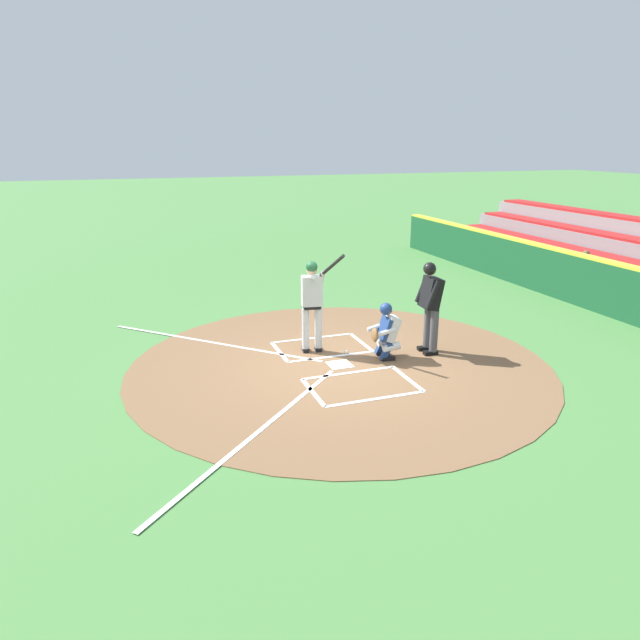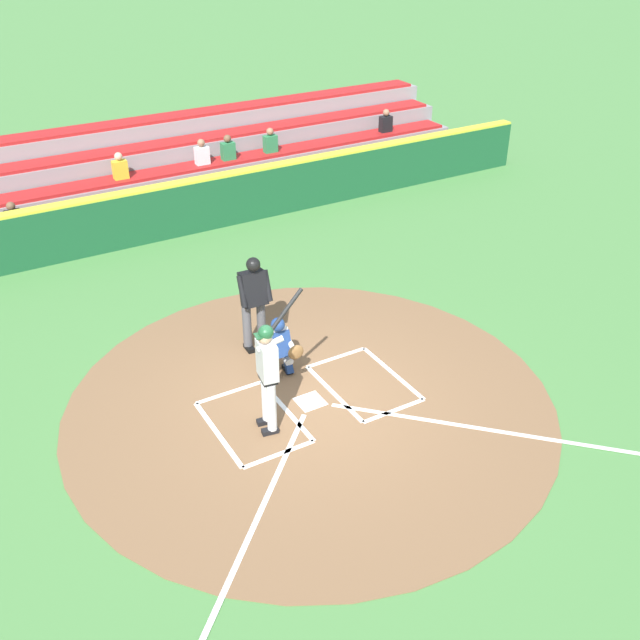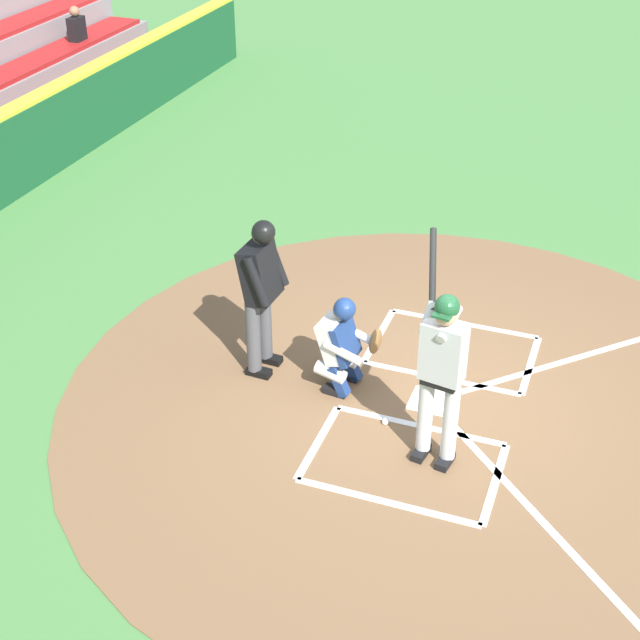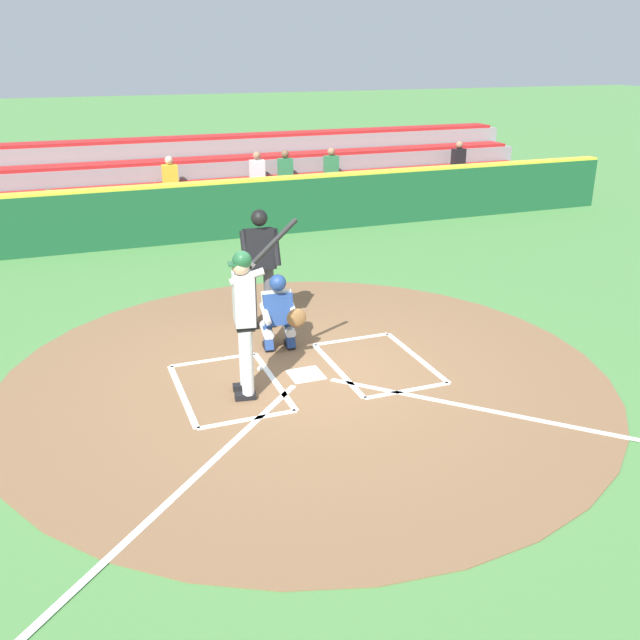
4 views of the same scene
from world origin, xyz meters
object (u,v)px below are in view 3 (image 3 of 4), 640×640
(plate_umpire, at_px, (261,287))
(baseball, at_px, (385,422))
(batter, at_px, (441,367))
(catcher, at_px, (343,342))

(plate_umpire, distance_m, baseball, 1.95)
(plate_umpire, bearing_deg, batter, 69.37)
(baseball, bearing_deg, catcher, -127.16)
(catcher, bearing_deg, plate_umpire, -90.32)
(batter, height_order, plate_umpire, batter)
(baseball, bearing_deg, batter, 61.05)
(batter, relative_size, plate_umpire, 1.14)
(batter, bearing_deg, plate_umpire, -110.63)
(batter, xyz_separation_m, catcher, (-0.81, -1.24, -0.51))
(batter, bearing_deg, baseball, -118.95)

